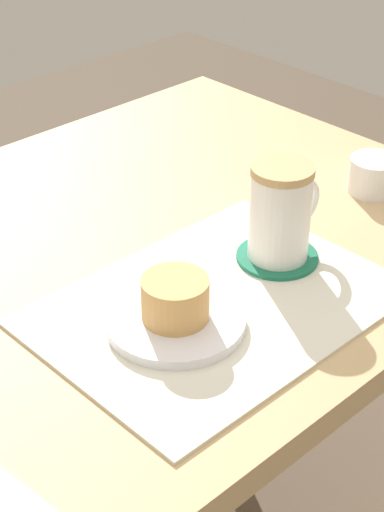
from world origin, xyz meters
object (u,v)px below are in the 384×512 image
Objects in this scene: pastry_plate at (175,321)px; pastry at (175,299)px; sugar_bowl at (374,175)px; coffee_mug at (281,211)px; dining_table at (120,315)px.

pastry_plate is 0.03m from pastry.
sugar_bowl is at bearing 5.69° from pastry.
pastry is at bearing 0.00° from pastry_plate.
pastry_plate is 0.19m from coffee_mug.
sugar_bowl is (0.42, 0.04, 0.02)m from pastry_plate.
sugar_bowl is at bearing -18.37° from dining_table.
dining_table is 0.26m from coffee_mug.
pastry_plate is 2.09× the size of pastry.
coffee_mug is (0.18, 0.01, 0.06)m from pastry_plate.
coffee_mug reaches higher than pastry_plate.
coffee_mug reaches higher than pastry.
pastry_plate reaches higher than dining_table.
coffee_mug is at bearing -172.96° from sugar_bowl.
sugar_bowl is at bearing 5.69° from pastry_plate.
sugar_bowl is (0.42, 0.04, -0.02)m from pastry.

